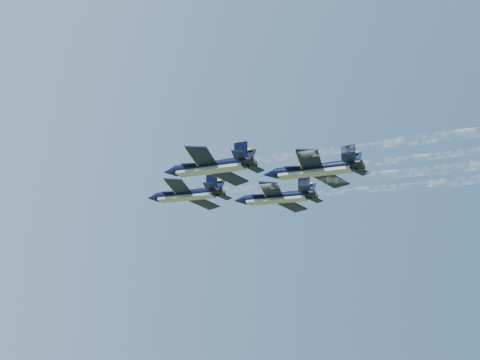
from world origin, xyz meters
TOP-DOWN VIEW (x-y plane):
  - jet_lead at (-6.75, 10.43)m, footprint 12.67×17.51m
  - jet_left at (-12.42, -5.47)m, footprint 12.67×17.51m
  - jet_right at (7.26, 2.37)m, footprint 12.67×17.51m
  - jet_slot at (1.15, -13.90)m, footprint 12.67×17.51m
  - smoke_trail_lead at (9.03, -33.44)m, footprint 22.94×60.33m

SIDE VIEW (x-z plane):
  - jet_lead at x=-6.75m, z-range 91.68..96.13m
  - jet_left at x=-12.42m, z-range 91.68..96.13m
  - jet_right at x=7.26m, z-range 91.68..96.13m
  - jet_slot at x=1.15m, z-range 91.68..96.13m
  - smoke_trail_lead at x=9.03m, z-range 92.95..94.94m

